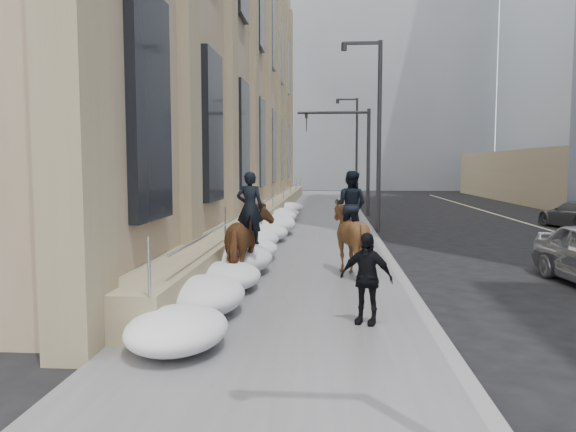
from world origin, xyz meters
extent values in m
plane|color=black|center=(0.00, 0.00, 0.00)|extent=(140.00, 140.00, 0.00)
cube|color=#535356|center=(0.00, 10.00, 0.06)|extent=(5.00, 80.00, 0.12)
cube|color=slate|center=(2.62, 10.00, 0.06)|extent=(0.24, 80.00, 0.12)
cube|color=#857157|center=(-5.30, 20.00, 9.00)|extent=(5.00, 44.00, 18.00)
cube|color=#857756|center=(-2.25, 20.00, 0.45)|extent=(1.10, 44.00, 0.90)
cylinder|color=silver|center=(-1.80, 20.00, 1.35)|extent=(0.06, 42.00, 0.06)
cube|color=#857756|center=(-2.85, 10.00, 8.10)|extent=(0.70, 1.20, 16.20)
cube|color=black|center=(-2.70, 13.00, 4.00)|extent=(0.20, 2.20, 4.50)
cube|color=slate|center=(4.00, 60.00, 14.00)|extent=(30.00, 12.00, 28.00)
cube|color=gray|center=(-6.00, 72.00, 10.00)|extent=(24.00, 12.00, 20.00)
cylinder|color=#2D2D30|center=(2.90, 14.00, 4.00)|extent=(0.18, 0.18, 8.00)
cube|color=#2D2D30|center=(2.10, 14.00, 7.90)|extent=(1.60, 0.15, 0.12)
cylinder|color=#2D2D30|center=(1.40, 14.00, 7.75)|extent=(0.24, 0.24, 0.30)
cylinder|color=#2D2D30|center=(2.90, 34.00, 4.00)|extent=(0.18, 0.18, 8.00)
cube|color=#2D2D30|center=(2.10, 34.00, 7.90)|extent=(1.60, 0.15, 0.12)
cylinder|color=#2D2D30|center=(1.40, 34.00, 7.75)|extent=(0.24, 0.24, 0.30)
cylinder|color=#2D2D30|center=(3.00, 22.00, 3.00)|extent=(0.20, 0.20, 6.00)
cylinder|color=#2D2D30|center=(1.00, 22.00, 5.80)|extent=(4.00, 0.16, 0.16)
imported|color=black|center=(-0.50, 22.00, 5.30)|extent=(0.18, 0.22, 1.10)
ellipsoid|color=silver|center=(-1.45, 0.00, 0.46)|extent=(1.50, 2.10, 0.68)
ellipsoid|color=silver|center=(-1.40, 4.00, 0.48)|extent=(1.60, 2.20, 0.72)
ellipsoid|color=silver|center=(-1.50, 8.00, 0.44)|extent=(1.40, 2.00, 0.64)
ellipsoid|color=silver|center=(-1.35, 12.00, 0.50)|extent=(1.70, 2.30, 0.76)
ellipsoid|color=silver|center=(-1.45, 16.00, 0.45)|extent=(1.50, 2.10, 0.66)
imported|color=#4A2B16|center=(-1.04, 2.97, 1.04)|extent=(1.00, 2.17, 1.83)
imported|color=black|center=(-1.04, 3.12, 1.84)|extent=(0.63, 0.42, 1.72)
imported|color=#402612|center=(1.34, 3.96, 1.04)|extent=(2.03, 2.12, 1.84)
imported|color=black|center=(1.34, 4.11, 1.84)|extent=(1.03, 0.94, 1.72)
imported|color=black|center=(1.48, -0.43, 0.91)|extent=(1.00, 0.69, 1.58)
camera|label=1|loc=(0.85, -9.97, 2.84)|focal=35.00mm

